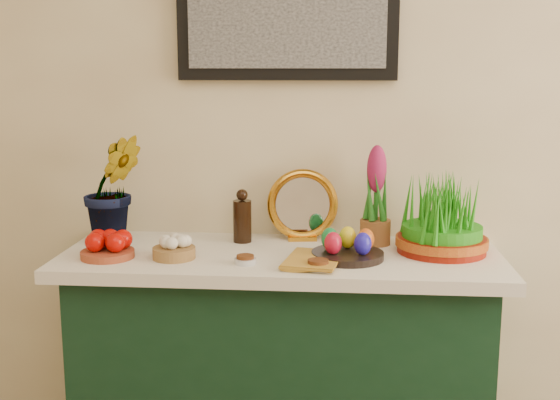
% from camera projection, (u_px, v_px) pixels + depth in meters
% --- Properties ---
extents(sideboard, '(1.30, 0.45, 0.85)m').
position_uv_depth(sideboard, '(281.00, 387.00, 2.34)').
color(sideboard, '#12331F').
rests_on(sideboard, ground).
extents(tablecloth, '(1.40, 0.55, 0.04)m').
position_uv_depth(tablecloth, '(281.00, 258.00, 2.26)').
color(tablecloth, silver).
rests_on(tablecloth, sideboard).
extents(hyacinth_green, '(0.31, 0.30, 0.48)m').
position_uv_depth(hyacinth_green, '(113.00, 171.00, 2.35)').
color(hyacinth_green, '#23731E').
rests_on(hyacinth_green, tablecloth).
extents(apple_bowl, '(0.18, 0.18, 0.08)m').
position_uv_depth(apple_bowl, '(107.00, 247.00, 2.18)').
color(apple_bowl, '#9A4024').
rests_on(apple_bowl, tablecloth).
extents(garlic_basket, '(0.17, 0.17, 0.07)m').
position_uv_depth(garlic_basket, '(174.00, 249.00, 2.17)').
color(garlic_basket, olive).
rests_on(garlic_basket, tablecloth).
extents(vinegar_cruet, '(0.06, 0.06, 0.18)m').
position_uv_depth(vinegar_cruet, '(242.00, 219.00, 2.37)').
color(vinegar_cruet, black).
rests_on(vinegar_cruet, tablecloth).
extents(mirror, '(0.25, 0.09, 0.25)m').
position_uv_depth(mirror, '(303.00, 206.00, 2.40)').
color(mirror, orange).
rests_on(mirror, tablecloth).
extents(book, '(0.18, 0.24, 0.03)m').
position_uv_depth(book, '(287.00, 257.00, 2.13)').
color(book, '#C08D2D').
rests_on(book, tablecloth).
extents(spice_dish_left, '(0.07, 0.07, 0.03)m').
position_uv_depth(spice_dish_left, '(245.00, 260.00, 2.11)').
color(spice_dish_left, silver).
rests_on(spice_dish_left, tablecloth).
extents(spice_dish_right, '(0.08, 0.08, 0.03)m').
position_uv_depth(spice_dish_right, '(318.00, 265.00, 2.05)').
color(spice_dish_right, silver).
rests_on(spice_dish_right, tablecloth).
extents(egg_plate, '(0.28, 0.28, 0.09)m').
position_uv_depth(egg_plate, '(348.00, 248.00, 2.17)').
color(egg_plate, black).
rests_on(egg_plate, tablecloth).
extents(hyacinth_pink, '(0.10, 0.10, 0.33)m').
position_uv_depth(hyacinth_pink, '(376.00, 200.00, 2.32)').
color(hyacinth_pink, '#94582C').
rests_on(hyacinth_pink, tablecloth).
extents(wheatgrass_sabzeh, '(0.29, 0.29, 0.24)m').
position_uv_depth(wheatgrass_sabzeh, '(442.00, 220.00, 2.23)').
color(wheatgrass_sabzeh, maroon).
rests_on(wheatgrass_sabzeh, tablecloth).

